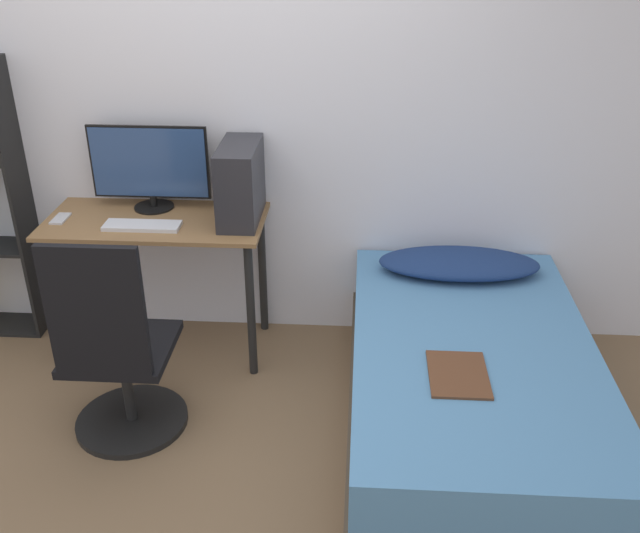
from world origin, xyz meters
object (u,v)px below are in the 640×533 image
at_px(monitor, 150,166).
at_px(keyboard, 142,226).
at_px(bed, 469,390).
at_px(pc_tower, 240,183).
at_px(office_chair, 118,363).

relative_size(monitor, keyboard, 1.63).
xyz_separation_m(bed, monitor, (-1.62, 0.80, 0.76)).
bearing_deg(monitor, pc_tower, -13.22).
bearing_deg(pc_tower, bed, -31.35).
distance_m(monitor, pc_tower, 0.51).
relative_size(keyboard, pc_tower, 0.89).
bearing_deg(office_chair, keyboard, 92.24).
relative_size(office_chair, monitor, 1.67).
xyz_separation_m(office_chair, pc_tower, (0.46, 0.77, 0.58)).
bearing_deg(pc_tower, monitor, 166.78).
distance_m(office_chair, pc_tower, 1.07).
height_order(office_chair, bed, office_chair).
bearing_deg(pc_tower, keyboard, -163.17).
height_order(office_chair, keyboard, office_chair).
xyz_separation_m(bed, keyboard, (-1.61, 0.54, 0.53)).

